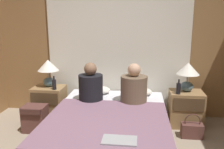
{
  "coord_description": "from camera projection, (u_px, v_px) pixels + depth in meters",
  "views": [
    {
      "loc": [
        0.38,
        -1.99,
        1.65
      ],
      "look_at": [
        0.0,
        1.19,
        0.9
      ],
      "focal_mm": 38.0,
      "sensor_mm": 36.0,
      "label": 1
    }
  ],
  "objects": [
    {
      "name": "wall_back",
      "position": [
        118.0,
        43.0,
        4.02
      ],
      "size": [
        4.3,
        0.06,
        2.5
      ],
      "color": "olive",
      "rests_on": "ground_plane"
    },
    {
      "name": "pillow_right",
      "position": [
        137.0,
        91.0,
        3.84
      ],
      "size": [
        0.49,
        0.33,
        0.12
      ],
      "color": "silver",
      "rests_on": "bed"
    },
    {
      "name": "person_right_in_bed",
      "position": [
        134.0,
        88.0,
        3.44
      ],
      "size": [
        0.39,
        0.39,
        0.59
      ],
      "color": "brown",
      "rests_on": "bed"
    },
    {
      "name": "beer_bottle_on_right_stand",
      "position": [
        178.0,
        88.0,
        3.54
      ],
      "size": [
        0.07,
        0.07,
        0.23
      ],
      "color": "black",
      "rests_on": "nightstand_right"
    },
    {
      "name": "laptop_on_bed",
      "position": [
        119.0,
        140.0,
        2.32
      ],
      "size": [
        0.34,
        0.2,
        0.02
      ],
      "color": "#9EA0A5",
      "rests_on": "blanket_on_bed"
    },
    {
      "name": "backpack_on_floor",
      "position": [
        35.0,
        117.0,
        3.54
      ],
      "size": [
        0.34,
        0.28,
        0.4
      ],
      "color": "brown",
      "rests_on": "ground_plane"
    },
    {
      "name": "bed",
      "position": [
        109.0,
        129.0,
        3.14
      ],
      "size": [
        1.55,
        2.07,
        0.45
      ],
      "color": "#99754C",
      "rests_on": "ground_plane"
    },
    {
      "name": "nightstand_left",
      "position": [
        49.0,
        103.0,
        3.99
      ],
      "size": [
        0.51,
        0.41,
        0.55
      ],
      "color": "#937047",
      "rests_on": "ground_plane"
    },
    {
      "name": "handbag_on_floor",
      "position": [
        192.0,
        130.0,
        3.37
      ],
      "size": [
        0.3,
        0.16,
        0.35
      ],
      "color": "brown",
      "rests_on": "ground_plane"
    },
    {
      "name": "curtain_panel",
      "position": [
        118.0,
        53.0,
        4.0
      ],
      "size": [
        2.58,
        0.02,
        2.2
      ],
      "color": "silver",
      "rests_on": "ground_plane"
    },
    {
      "name": "lamp_right",
      "position": [
        188.0,
        72.0,
        3.63
      ],
      "size": [
        0.35,
        0.35,
        0.45
      ],
      "color": "slate",
      "rests_on": "nightstand_right"
    },
    {
      "name": "person_left_in_bed",
      "position": [
        91.0,
        86.0,
        3.52
      ],
      "size": [
        0.36,
        0.36,
        0.59
      ],
      "color": "black",
      "rests_on": "bed"
    },
    {
      "name": "beer_bottle_on_left_stand",
      "position": [
        54.0,
        84.0,
        3.77
      ],
      "size": [
        0.07,
        0.07,
        0.22
      ],
      "color": "black",
      "rests_on": "nightstand_left"
    },
    {
      "name": "blanket_on_bed",
      "position": [
        106.0,
        122.0,
        2.8
      ],
      "size": [
        1.49,
        1.43,
        0.03
      ],
      "color": "slate",
      "rests_on": "bed"
    },
    {
      "name": "lamp_left",
      "position": [
        48.0,
        69.0,
        3.89
      ],
      "size": [
        0.35,
        0.35,
        0.45
      ],
      "color": "slate",
      "rests_on": "nightstand_left"
    },
    {
      "name": "nightstand_right",
      "position": [
        186.0,
        108.0,
        3.73
      ],
      "size": [
        0.51,
        0.41,
        0.55
      ],
      "color": "#937047",
      "rests_on": "ground_plane"
    },
    {
      "name": "pillow_left",
      "position": [
        95.0,
        90.0,
        3.92
      ],
      "size": [
        0.49,
        0.33,
        0.12
      ],
      "color": "silver",
      "rests_on": "bed"
    }
  ]
}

